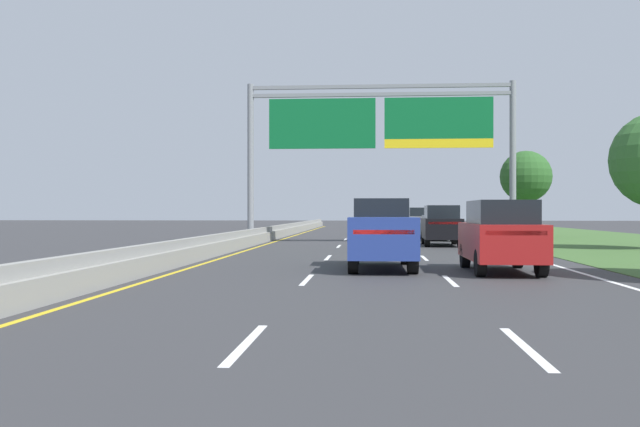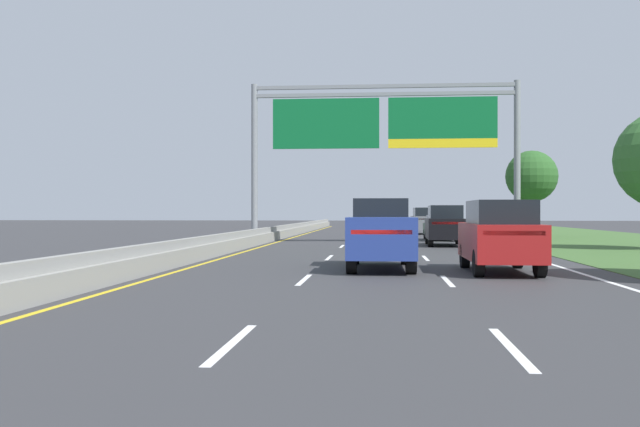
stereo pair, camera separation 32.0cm
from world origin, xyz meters
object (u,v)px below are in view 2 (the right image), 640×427
at_px(car_darkgreen_right_lane_sedan, 440,227).
at_px(car_red_right_lane_suv, 500,235).
at_px(car_black_right_lane_suv, 445,225).
at_px(roadside_tree_far, 532,177).
at_px(car_grey_right_lane_suv, 424,220).
at_px(overhead_sign_gantry, 384,129).
at_px(pickup_truck_blue, 381,234).

bearing_deg(car_darkgreen_right_lane_sedan, car_red_right_lane_suv, 178.12).
height_order(car_darkgreen_right_lane_sedan, car_black_right_lane_suv, car_black_right_lane_suv).
relative_size(car_red_right_lane_suv, roadside_tree_far, 0.77).
xyz_separation_m(car_darkgreen_right_lane_sedan, car_grey_right_lane_suv, (-0.27, 12.31, 0.28)).
bearing_deg(car_darkgreen_right_lane_sedan, overhead_sign_gantry, 143.13).
bearing_deg(overhead_sign_gantry, roadside_tree_far, 46.96).
bearing_deg(pickup_truck_blue, car_red_right_lane_suv, -107.88).
height_order(overhead_sign_gantry, car_red_right_lane_suv, overhead_sign_gantry).
bearing_deg(overhead_sign_gantry, car_darkgreen_right_lane_sedan, 54.44).
relative_size(overhead_sign_gantry, car_black_right_lane_suv, 3.18).
bearing_deg(pickup_truck_blue, car_darkgreen_right_lane_sedan, -9.90).
bearing_deg(car_black_right_lane_suv, overhead_sign_gantry, 55.85).
bearing_deg(car_black_right_lane_suv, car_grey_right_lane_suv, 0.85).
bearing_deg(overhead_sign_gantry, car_red_right_lane_suv, -79.96).
height_order(overhead_sign_gantry, car_grey_right_lane_suv, overhead_sign_gantry).
relative_size(overhead_sign_gantry, pickup_truck_blue, 2.78).
xyz_separation_m(pickup_truck_blue, car_darkgreen_right_lane_sedan, (3.72, 22.65, -0.26)).
relative_size(car_darkgreen_right_lane_sedan, roadside_tree_far, 0.73).
xyz_separation_m(car_red_right_lane_suv, car_black_right_lane_suv, (-0.13, 16.51, 0.00)).
xyz_separation_m(pickup_truck_blue, car_red_right_lane_suv, (3.48, -1.08, 0.02)).
height_order(overhead_sign_gantry, pickup_truck_blue, overhead_sign_gantry).
bearing_deg(roadside_tree_far, car_black_right_lane_suv, -118.31).
height_order(overhead_sign_gantry, roadside_tree_far, overhead_sign_gantry).
bearing_deg(pickup_truck_blue, roadside_tree_far, -20.72).
xyz_separation_m(overhead_sign_gantry, car_darkgreen_right_lane_sedan, (3.56, 4.97, -5.60)).
height_order(car_red_right_lane_suv, roadside_tree_far, roadside_tree_far).
distance_m(car_red_right_lane_suv, car_black_right_lane_suv, 16.51).
relative_size(pickup_truck_blue, car_darkgreen_right_lane_sedan, 1.22).
xyz_separation_m(pickup_truck_blue, car_black_right_lane_suv, (3.35, 15.42, 0.02)).
height_order(car_darkgreen_right_lane_sedan, car_grey_right_lane_suv, car_grey_right_lane_suv).
bearing_deg(pickup_truck_blue, overhead_sign_gantry, -1.10).
relative_size(car_grey_right_lane_suv, roadside_tree_far, 0.78).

